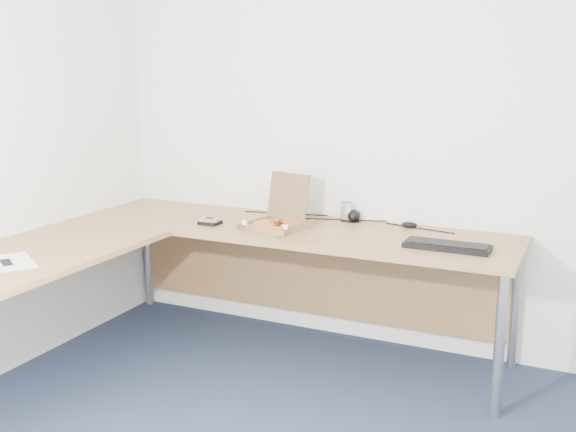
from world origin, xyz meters
The scene contains 11 objects.
room_shell centered at (0.00, 0.00, 1.25)m, with size 3.50×3.50×2.50m, color white, non-canonical shape.
desk centered at (-0.82, 0.97, 0.70)m, with size 2.50×2.20×0.73m.
pizza_box centered at (-0.55, 1.34, 0.76)m, with size 0.28×0.33×0.29m.
drinking_glass centered at (-0.26, 1.66, 0.79)m, with size 0.06×0.06×0.11m, color white.
keyboard centered at (0.40, 1.30, 0.74)m, with size 0.42×0.15×0.03m, color black.
mouse centered at (0.11, 1.66, 0.75)m, with size 0.09×0.06×0.03m, color black.
wallet centered at (-0.93, 1.27, 0.74)m, with size 0.11×0.09×0.02m, color black.
phone centered at (-0.93, 1.26, 0.76)m, with size 0.10×0.05×0.02m, color #B2B5BA.
paper_sheet centered at (-1.37, 0.21, 0.73)m, with size 0.31×0.22×0.00m, color white.
dome_speaker centered at (-0.22, 1.68, 0.77)m, with size 0.09×0.09×0.07m, color black.
cable_bundle centered at (-0.30, 1.68, 0.73)m, with size 0.62×0.04×0.01m, color black, non-canonical shape.
Camera 1 is at (1.04, -1.93, 1.60)m, focal length 42.19 mm.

